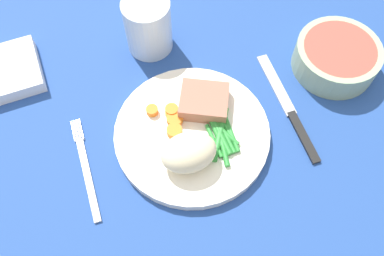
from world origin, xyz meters
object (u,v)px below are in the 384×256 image
object	(u,v)px
water_glass	(148,28)
napkin	(3,73)
knife	(289,109)
meat_portion	(204,101)
salad_bowl	(337,56)
dinner_plate	(192,134)
fork	(86,169)

from	to	relation	value
water_glass	napkin	distance (cm)	24.49
napkin	knife	bearing A→B (deg)	-26.12
knife	water_glass	world-z (taller)	water_glass
meat_portion	salad_bowl	size ratio (longest dim) A/B	0.53
meat_portion	water_glass	bearing A→B (deg)	105.54
knife	salad_bowl	xyz separation A→B (cm)	(10.37, 5.35, 2.43)
salad_bowl	water_glass	bearing A→B (deg)	152.95
dinner_plate	napkin	distance (cm)	32.36
napkin	salad_bowl	bearing A→B (deg)	-16.09
dinner_plate	salad_bowl	distance (cm)	26.74
salad_bowl	napkin	distance (cm)	53.79
meat_portion	knife	world-z (taller)	meat_portion
meat_portion	water_glass	size ratio (longest dim) A/B	0.76
dinner_plate	meat_portion	bearing A→B (deg)	49.40
water_glass	salad_bowl	xyz separation A→B (cm)	(27.36, -13.97, -1.36)
fork	knife	distance (cm)	32.06
salad_bowl	dinner_plate	bearing A→B (deg)	-169.06
meat_portion	fork	size ratio (longest dim) A/B	0.43
dinner_plate	fork	size ratio (longest dim) A/B	1.39
fork	water_glass	xyz separation A→B (cm)	(15.07, 19.29, 3.79)
fork	napkin	size ratio (longest dim) A/B	1.43
salad_bowl	napkin	xyz separation A→B (cm)	(-51.66, 14.90, -1.49)
salad_bowl	napkin	size ratio (longest dim) A/B	1.16
knife	water_glass	bearing A→B (deg)	134.86
dinner_plate	napkin	bearing A→B (deg)	141.91
meat_portion	fork	bearing A→B (deg)	-168.62
salad_bowl	knife	bearing A→B (deg)	-152.72
water_glass	napkin	bearing A→B (deg)	177.80
dinner_plate	salad_bowl	xyz separation A→B (cm)	(26.20, 5.06, 1.83)
napkin	dinner_plate	bearing A→B (deg)	-38.09
napkin	water_glass	bearing A→B (deg)	-2.20
knife	dinner_plate	bearing A→B (deg)	-177.51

